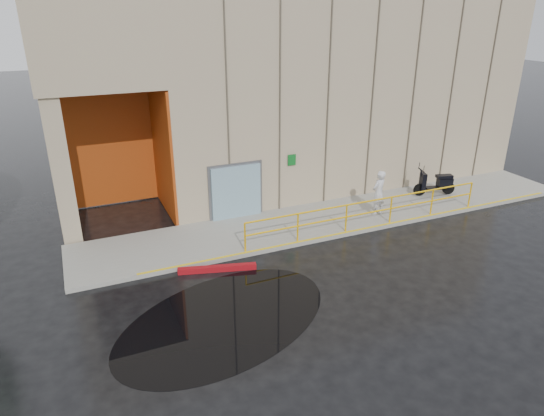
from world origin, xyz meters
The scene contains 8 objects.
ground centered at (0.00, 0.00, 0.00)m, with size 120.00×120.00×0.00m, color black.
sidewalk centered at (4.00, 4.50, 0.07)m, with size 20.00×3.00×0.15m, color gray.
building centered at (5.10, 10.98, 4.21)m, with size 20.00×10.17×8.00m.
guardrail centered at (4.25, 3.15, 0.68)m, with size 9.56×0.06×1.03m.
person centered at (5.19, 3.95, 1.03)m, with size 0.64×0.42×1.75m, color silver.
scooter centered at (8.63, 4.73, 0.95)m, with size 1.84×1.03×1.39m.
red_curb centered at (-1.66, 2.53, 0.09)m, with size 2.40×0.18×0.18m, color maroon.
puddle centered at (-2.23, 0.08, 0.00)m, with size 6.23×3.83×0.01m, color black.
Camera 1 is at (-5.33, -10.06, 7.57)m, focal length 32.00 mm.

